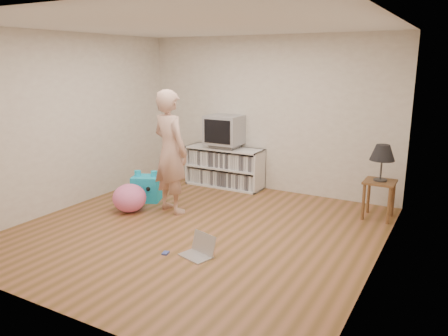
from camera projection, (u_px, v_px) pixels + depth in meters
ground at (197, 230)px, 5.78m from camera, size 4.50×4.50×0.00m
walls at (196, 133)px, 5.47m from camera, size 4.52×4.52×2.60m
ceiling at (194, 25)px, 5.16m from camera, size 4.50×4.50×0.01m
media_unit at (225, 167)px, 7.76m from camera, size 1.40×0.45×0.70m
dvd_deck at (225, 146)px, 7.66m from camera, size 0.45×0.35×0.07m
crt_tv at (225, 130)px, 7.59m from camera, size 0.60×0.53×0.50m
side_table at (379, 190)px, 6.14m from camera, size 0.42×0.42×0.55m
table_lamp at (382, 153)px, 6.01m from camera, size 0.34×0.34×0.52m
person at (170, 152)px, 6.32m from camera, size 0.76×0.61×1.80m
laptop at (200, 250)px, 5.02m from camera, size 0.42×0.38×0.25m
playing_cards at (166, 253)px, 5.07m from camera, size 0.08×0.10×0.02m
plush_blue at (146, 188)px, 6.97m from camera, size 0.52×0.47×0.49m
plush_pink at (129, 198)px, 6.45m from camera, size 0.58×0.58×0.42m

